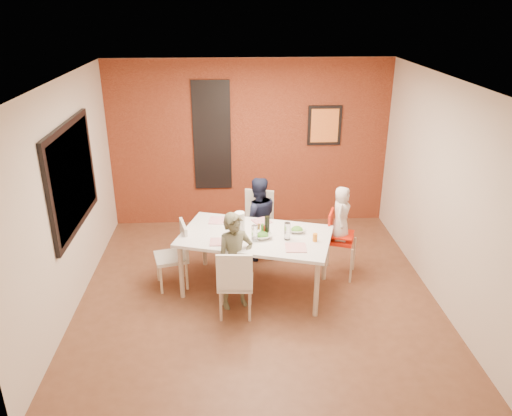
{
  "coord_description": "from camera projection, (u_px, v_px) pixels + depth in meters",
  "views": [
    {
      "loc": [
        -0.31,
        -5.57,
        3.54
      ],
      "look_at": [
        0.0,
        0.3,
        1.05
      ],
      "focal_mm": 35.0,
      "sensor_mm": 36.0,
      "label": 1
    }
  ],
  "objects": [
    {
      "name": "condiment_brown",
      "position": [
        259.0,
        228.0,
        6.32
      ],
      "size": [
        0.03,
        0.03,
        0.12
      ],
      "primitive_type": "cylinder",
      "color": "brown",
      "rests_on": "dining_table"
    },
    {
      "name": "plate_far_left",
      "position": [
        218.0,
        220.0,
        6.68
      ],
      "size": [
        0.27,
        0.27,
        0.01
      ],
      "primitive_type": "cube",
      "rotation": [
        0.0,
        0.0,
        -0.12
      ],
      "color": "white",
      "rests_on": "dining_table"
    },
    {
      "name": "ceiling",
      "position": [
        257.0,
        80.0,
        5.46
      ],
      "size": [
        4.5,
        4.5,
        0.02
      ],
      "primitive_type": "cube",
      "color": "silver",
      "rests_on": "wall_back"
    },
    {
      "name": "wall_back",
      "position": [
        250.0,
        144.0,
        8.06
      ],
      "size": [
        4.5,
        0.02,
        2.7
      ],
      "primitive_type": "cube",
      "color": "beige",
      "rests_on": "ground"
    },
    {
      "name": "ground",
      "position": [
        257.0,
        291.0,
        6.52
      ],
      "size": [
        4.5,
        4.5,
        0.0
      ],
      "primitive_type": "plane",
      "color": "brown",
      "rests_on": "ground"
    },
    {
      "name": "chair_left",
      "position": [
        177.0,
        251.0,
        6.49
      ],
      "size": [
        0.49,
        0.49,
        0.88
      ],
      "rotation": [
        0.0,
        0.0,
        4.96
      ],
      "color": "beige",
      "rests_on": "ground"
    },
    {
      "name": "wall_left",
      "position": [
        67.0,
        198.0,
        5.88
      ],
      "size": [
        0.02,
        4.5,
        2.7
      ],
      "primitive_type": "cube",
      "color": "beige",
      "rests_on": "ground"
    },
    {
      "name": "chair_near",
      "position": [
        235.0,
        280.0,
        5.8
      ],
      "size": [
        0.44,
        0.44,
        0.89
      ],
      "rotation": [
        0.0,
        0.0,
        3.08
      ],
      "color": "silver",
      "rests_on": "ground"
    },
    {
      "name": "glassblock_surround",
      "position": [
        212.0,
        136.0,
        7.94
      ],
      "size": [
        0.6,
        0.03,
        1.76
      ],
      "primitive_type": "cube",
      "color": "black",
      "rests_on": "wall_back"
    },
    {
      "name": "art_print_canvas",
      "position": [
        325.0,
        126.0,
        7.95
      ],
      "size": [
        0.44,
        0.01,
        0.54
      ],
      "primitive_type": "cube",
      "color": "orange",
      "rests_on": "wall_back"
    },
    {
      "name": "child_far",
      "position": [
        257.0,
        219.0,
        7.12
      ],
      "size": [
        0.66,
        0.55,
        1.24
      ],
      "primitive_type": "imported",
      "rotation": [
        0.0,
        0.0,
        3.28
      ],
      "color": "#161A31",
      "rests_on": "ground"
    },
    {
      "name": "sippy_cup",
      "position": [
        315.0,
        237.0,
        6.1
      ],
      "size": [
        0.06,
        0.06,
        0.1
      ],
      "primitive_type": "cylinder",
      "color": "orange",
      "rests_on": "dining_table"
    },
    {
      "name": "plate_far_mid",
      "position": [
        262.0,
        221.0,
        6.65
      ],
      "size": [
        0.29,
        0.29,
        0.01
      ],
      "primitive_type": "cube",
      "rotation": [
        0.0,
        0.0,
        0.42
      ],
      "color": "silver",
      "rests_on": "dining_table"
    },
    {
      "name": "child_near",
      "position": [
        235.0,
        261.0,
        5.98
      ],
      "size": [
        0.52,
        0.43,
        1.24
      ],
      "primitive_type": "imported",
      "rotation": [
        0.0,
        0.0,
        0.34
      ],
      "color": "#505039",
      "rests_on": "ground"
    },
    {
      "name": "wall_right",
      "position": [
        441.0,
        191.0,
        6.1
      ],
      "size": [
        0.02,
        4.5,
        2.7
      ],
      "primitive_type": "cube",
      "color": "beige",
      "rests_on": "ground"
    },
    {
      "name": "chair_far",
      "position": [
        258.0,
        218.0,
        7.39
      ],
      "size": [
        0.53,
        0.53,
        0.93
      ],
      "rotation": [
        0.0,
        0.0,
        -0.26
      ],
      "color": "silver",
      "rests_on": "ground"
    },
    {
      "name": "wall_front",
      "position": [
        273.0,
        299.0,
        3.92
      ],
      "size": [
        4.5,
        0.02,
        2.7
      ],
      "primitive_type": "cube",
      "color": "beige",
      "rests_on": "ground"
    },
    {
      "name": "high_chair",
      "position": [
        338.0,
        237.0,
        6.72
      ],
      "size": [
        0.49,
        0.49,
        0.92
      ],
      "rotation": [
        0.0,
        0.0,
        1.23
      ],
      "color": "red",
      "rests_on": "ground"
    },
    {
      "name": "paper_towel_roll",
      "position": [
        240.0,
        223.0,
        6.27
      ],
      "size": [
        0.13,
        0.13,
        0.29
      ],
      "primitive_type": "cylinder",
      "color": "white",
      "rests_on": "dining_table"
    },
    {
      "name": "brick_accent_wall",
      "position": [
        250.0,
        144.0,
        8.04
      ],
      "size": [
        4.5,
        0.02,
        2.7
      ],
      "primitive_type": "cube",
      "color": "maroon",
      "rests_on": "ground"
    },
    {
      "name": "picture_window_pane",
      "position": [
        73.0,
        177.0,
        5.99
      ],
      "size": [
        0.02,
        1.55,
        1.15
      ],
      "primitive_type": "cube",
      "color": "black",
      "rests_on": "wall_left"
    },
    {
      "name": "wine_glass_b",
      "position": [
        287.0,
        231.0,
        6.12
      ],
      "size": [
        0.08,
        0.08,
        0.22
      ],
      "primitive_type": "cylinder",
      "color": "silver",
      "rests_on": "dining_table"
    },
    {
      "name": "toddler",
      "position": [
        341.0,
        213.0,
        6.56
      ],
      "size": [
        0.35,
        0.42,
        0.74
      ],
      "primitive_type": "imported",
      "rotation": [
        0.0,
        0.0,
        1.19
      ],
      "color": "beige",
      "rests_on": "high_chair"
    },
    {
      "name": "picture_window_frame",
      "position": [
        72.0,
        177.0,
        5.99
      ],
      "size": [
        0.05,
        1.7,
        1.3
      ],
      "primitive_type": "cube",
      "color": "black",
      "rests_on": "wall_left"
    },
    {
      "name": "wine_glass_a",
      "position": [
        254.0,
        233.0,
        6.09
      ],
      "size": [
        0.07,
        0.07,
        0.21
      ],
      "primitive_type": "cylinder",
      "color": "white",
      "rests_on": "dining_table"
    },
    {
      "name": "wine_bottle",
      "position": [
        267.0,
        226.0,
        6.24
      ],
      "size": [
        0.07,
        0.07,
        0.25
      ],
      "primitive_type": "cylinder",
      "color": "black",
      "rests_on": "dining_table"
    },
    {
      "name": "glassblock_strip",
      "position": [
        212.0,
        136.0,
        7.94
      ],
      "size": [
        0.55,
        0.03,
        1.7
      ],
      "primitive_type": "cube",
      "color": "silver",
      "rests_on": "wall_back"
    },
    {
      "name": "art_print_frame",
      "position": [
        325.0,
        125.0,
        7.97
      ],
      "size": [
        0.54,
        0.03,
        0.64
      ],
      "primitive_type": "cube",
      "color": "black",
      "rests_on": "wall_back"
    },
    {
      "name": "salad_bowl_b",
      "position": [
        297.0,
        230.0,
        6.36
      ],
      "size": [
        0.21,
        0.21,
        0.05
      ],
      "primitive_type": "imported",
      "rotation": [
        0.0,
        0.0,
        -0.06
      ],
      "color": "silver",
      "rests_on": "dining_table"
    },
    {
      "name": "salad_bowl_a",
      "position": [
        262.0,
        236.0,
        6.2
      ],
      "size": [
        0.3,
        0.3,
        0.06
      ],
      "primitive_type": "imported",
      "rotation": [
        0.0,
        0.0,
        0.28
      ],
      "color": "white",
      "rests_on": "dining_table"
    },
    {
      "name": "condiment_red",
      "position": [
        264.0,
        230.0,
        6.27
      ],
      "size": [
        0.03,
        0.03,
        0.12
      ],
      "primitive_type": "cylinder",
      "color": "red",
      "rests_on": "dining_table"
    },
    {
      "name": "condiment_green",
      "position": [
        262.0,
        229.0,
        6.25
      ],
      "size": [
        0.04,
        0.04,
        0.15
      ],
      "primitive_type": "cylinder",
      "color": "#3A7527",
      "rests_on": "dining_table"
    },
    {
      "name": "dining_table",
      "position": [
        255.0,
        240.0,
        6.31
      ],
      "size": [
        2.08,
        1.53,
        0.78
      ],
      "rotation": [
        0.0,
        0.0,
        -0.29
      ],
      "color": "white",
      "rests_on": "ground"
    },
    {
      "name": "plate_near_left",
      "position": [
        219.0,
        242.0,
        6.09
      ],
      "size": [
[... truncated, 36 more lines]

